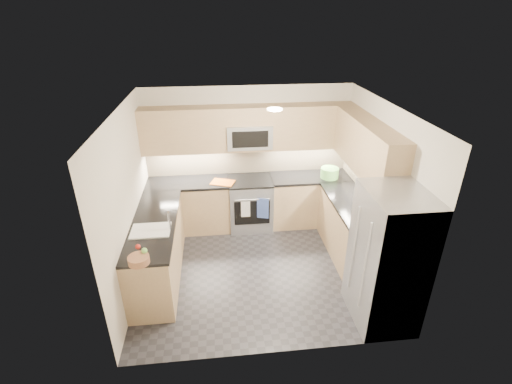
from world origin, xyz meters
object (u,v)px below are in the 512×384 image
Objects in this scene: utensil_bowl at (330,173)px; cutting_board at (223,182)px; microwave at (249,136)px; refrigerator at (388,259)px; gas_range at (250,204)px; fruit_basket at (139,260)px.

utensil_bowl reaches higher than cutting_board.
microwave is 0.42× the size of refrigerator.
microwave reaches higher than gas_range.
gas_range is 2.75m from fruit_basket.
cutting_board reaches higher than gas_range.
utensil_bowl is 3.64m from fruit_basket.
gas_range is 2.86m from refrigerator.
utensil_bowl is at bearing 91.10° from refrigerator.
utensil_bowl is at bearing -3.15° from gas_range.
microwave is at bearing 23.49° from cutting_board.
refrigerator is (1.45, -2.43, 0.45)m from gas_range.
cutting_board is at bearing 129.58° from refrigerator.
refrigerator is 5.71× the size of utensil_bowl.
cutting_board is (-1.93, 2.34, 0.05)m from refrigerator.
refrigerator is 3.04m from cutting_board.
fruit_basket is at bearing -123.22° from microwave.
utensil_bowl is (1.41, -0.08, 0.58)m from gas_range.
refrigerator is 3.00m from fruit_basket.
utensil_bowl is 0.81× the size of cutting_board.
utensil_bowl is (1.41, -0.20, -0.67)m from microwave.
microwave reaches higher than fruit_basket.
refrigerator is at bearing -50.42° from cutting_board.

